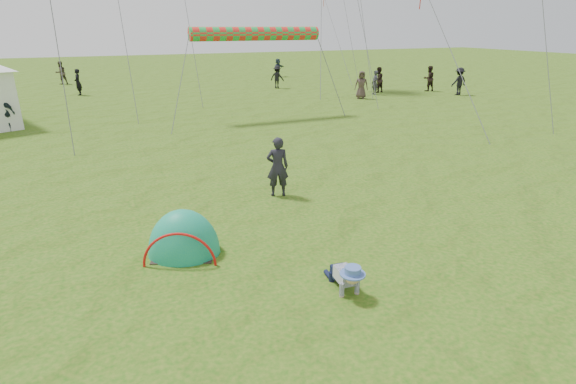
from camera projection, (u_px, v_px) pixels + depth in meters
name	position (u px, v px, depth m)	size (l,w,h in m)	color
ground	(371.00, 265.00, 8.72)	(140.00, 140.00, 0.00)	#19540C
crawling_toddler	(346.00, 276.00, 7.78)	(0.55, 0.79, 0.61)	black
popup_tent	(185.00, 253.00, 9.19)	(1.46, 1.20, 1.88)	#0C8379
standing_adult	(278.00, 167.00, 12.02)	(0.59, 0.39, 1.63)	black
crowd_person_0	(375.00, 83.00, 29.90)	(0.57, 0.38, 1.58)	#2F2E37
crowd_person_1	(429.00, 79.00, 31.52)	(0.84, 0.65, 1.72)	black
crowd_person_2	(6.00, 113.00, 19.51)	(0.94, 0.39, 1.60)	#19252B
crowd_person_3	(277.00, 77.00, 32.92)	(1.04, 0.60, 1.62)	black
crowd_person_4	(361.00, 85.00, 28.23)	(0.83, 0.54, 1.71)	#42332E
crowd_person_5	(278.00, 68.00, 40.44)	(1.46, 0.47, 1.58)	#1F2A37
crowd_person_6	(78.00, 82.00, 29.61)	(0.62, 0.41, 1.69)	black
crowd_person_7	(378.00, 80.00, 30.81)	(0.83, 0.65, 1.71)	black
crowd_person_9	(459.00, 81.00, 29.77)	(1.14, 0.66, 1.77)	black
crowd_person_13	(61.00, 73.00, 35.17)	(0.85, 0.66, 1.75)	#443930
rainbow_tube_kite	(256.00, 34.00, 21.31)	(0.64, 0.64, 6.39)	red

